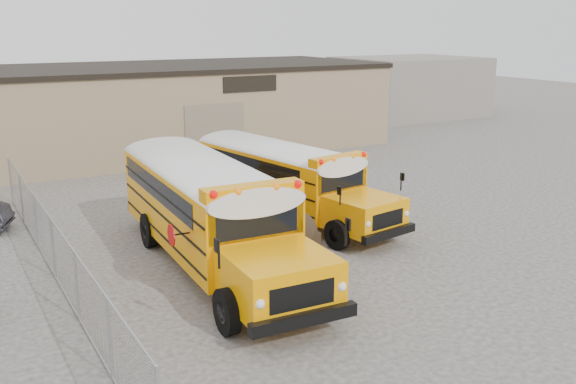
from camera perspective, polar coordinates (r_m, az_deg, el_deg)
ground at (r=18.29m, az=0.78°, el=-7.28°), size 120.00×120.00×0.00m
warehouse at (r=35.95m, az=-15.65°, el=7.02°), size 30.20×10.20×4.67m
chainlink_fence at (r=18.79m, az=-20.16°, el=-4.69°), size 0.07×18.07×1.81m
distant_building_right at (r=50.75m, az=10.66°, el=9.20°), size 10.00×8.00×4.40m
school_bus_left at (r=24.70m, az=-12.20°, el=2.60°), size 3.45×10.79×3.13m
school_bus_right at (r=27.79m, az=-7.57°, el=3.64°), size 3.81×9.55×2.72m
tarp_bundle at (r=18.43m, az=0.67°, el=-4.20°), size 1.26×1.26×1.71m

